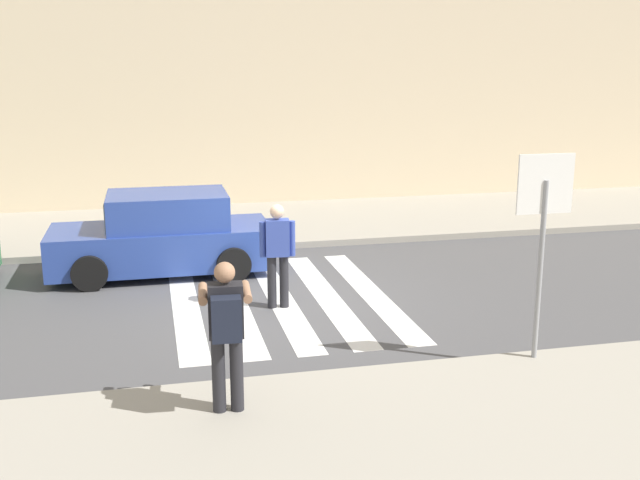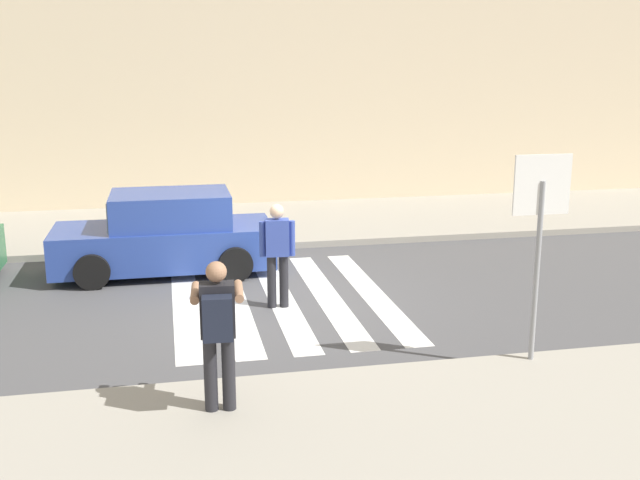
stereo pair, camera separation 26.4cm
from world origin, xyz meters
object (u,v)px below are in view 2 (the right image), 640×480
at_px(pedestrian_crossing, 277,250).
at_px(parked_car_blue, 166,235).
at_px(stop_sign, 540,212).
at_px(photographer_with_backpack, 218,324).

relative_size(pedestrian_crossing, parked_car_blue, 0.42).
relative_size(stop_sign, photographer_with_backpack, 1.56).
height_order(stop_sign, parked_car_blue, stop_sign).
xyz_separation_m(pedestrian_crossing, parked_car_blue, (-1.77, 2.51, -0.25)).
bearing_deg(pedestrian_crossing, parked_car_blue, 125.11).
distance_m(stop_sign, pedestrian_crossing, 4.44).
height_order(photographer_with_backpack, pedestrian_crossing, photographer_with_backpack).
distance_m(photographer_with_backpack, pedestrian_crossing, 4.06).
distance_m(pedestrian_crossing, parked_car_blue, 3.08).
distance_m(stop_sign, photographer_with_backpack, 4.27).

